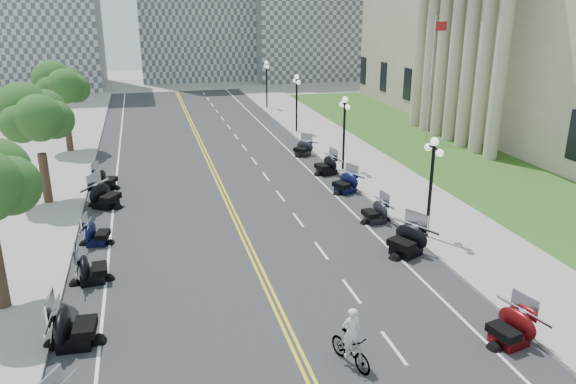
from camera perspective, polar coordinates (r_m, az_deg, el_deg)
ground at (r=22.19m, az=-1.42°, el=-11.06°), size 160.00×160.00×0.00m
road at (r=31.10m, az=-5.64°, el=-2.07°), size 16.00×90.00×0.01m
centerline_yellow_a at (r=31.08m, az=-5.86°, el=-2.07°), size 0.12×90.00×0.00m
centerline_yellow_b at (r=31.12m, az=-5.42°, el=-2.04°), size 0.12×90.00×0.00m
edge_line_north at (r=32.61m, az=5.53°, el=-1.04°), size 0.12×90.00×0.00m
edge_line_south at (r=30.87m, az=-17.46°, el=-3.04°), size 0.12×90.00×0.00m
lane_dash_5 at (r=19.91m, az=10.69°, el=-15.27°), size 0.12×2.00×0.00m
lane_dash_6 at (r=23.03m, az=6.47°, el=-9.97°), size 0.12×2.00×0.00m
lane_dash_7 at (r=26.38m, az=3.39°, el=-5.95°), size 0.12×2.00×0.00m
lane_dash_8 at (r=29.90m, az=1.05°, el=-2.84°), size 0.12×2.00×0.00m
lane_dash_9 at (r=33.53m, az=-0.79°, el=-0.39°), size 0.12×2.00×0.00m
lane_dash_10 at (r=37.23m, az=-2.26°, el=1.58°), size 0.12×2.00×0.00m
lane_dash_11 at (r=40.99m, az=-3.46°, el=3.19°), size 0.12×2.00×0.00m
lane_dash_12 at (r=44.79m, az=-4.47°, el=4.52°), size 0.12×2.00×0.00m
lane_dash_13 at (r=48.62m, az=-5.32°, el=5.65°), size 0.12×2.00×0.00m
lane_dash_14 at (r=52.48m, az=-6.04°, el=6.61°), size 0.12×2.00×0.00m
lane_dash_15 at (r=56.35m, az=-6.67°, el=7.43°), size 0.12×2.00×0.00m
lane_dash_16 at (r=60.25m, az=-7.22°, el=8.15°), size 0.12×2.00×0.00m
lane_dash_17 at (r=64.15m, az=-7.71°, el=8.79°), size 0.12×2.00×0.00m
lane_dash_18 at (r=68.07m, az=-8.14°, el=9.34°), size 0.12×2.00×0.00m
lane_dash_19 at (r=72.00m, az=-8.52°, el=9.84°), size 0.12×2.00×0.00m
sidewalk_north at (r=34.15m, az=12.01°, el=-0.34°), size 5.00×90.00×0.15m
sidewalk_south at (r=31.39m, az=-24.95°, el=-3.49°), size 5.00×90.00×0.15m
lawn at (r=44.13m, az=15.64°, el=3.70°), size 9.00×60.00×0.10m
distant_block_c at (r=87.78m, az=3.04°, el=18.81°), size 20.00×14.00×22.00m
street_lamp_2 at (r=27.49m, az=14.27°, el=0.32°), size 0.50×1.20×4.90m
street_lamp_3 at (r=38.02m, az=5.71°, el=5.91°), size 0.50×1.20×4.90m
street_lamp_4 at (r=49.23m, az=0.88°, el=8.97°), size 0.50×1.20×4.90m
street_lamp_5 at (r=60.74m, az=-2.18°, el=10.85°), size 0.50×1.20×4.90m
flagpole at (r=46.85m, az=14.28°, el=10.86°), size 1.10×0.20×10.00m
tree_3 at (r=33.83m, az=-24.12°, el=6.46°), size 4.80×4.80×9.20m
tree_4 at (r=45.55m, az=-21.91°, el=9.56°), size 4.80×4.80×9.20m
motorcycle_n_4 at (r=20.83m, az=21.68°, el=-12.53°), size 2.37×2.37×1.38m
motorcycle_n_6 at (r=26.22m, az=11.96°, el=-4.68°), size 2.99×2.99×1.56m
motorcycle_n_7 at (r=29.75m, az=8.86°, el=-1.89°), size 2.01×2.01×1.29m
motorcycle_n_8 at (r=34.11m, az=5.83°, el=1.04°), size 2.55×2.55×1.36m
motorcycle_n_9 at (r=37.66m, az=3.90°, el=2.84°), size 2.35×2.35×1.39m
motorcycle_n_10 at (r=42.20m, az=1.52°, el=4.56°), size 2.58×2.58×1.28m
motorcycle_s_5 at (r=20.61m, az=-20.97°, el=-12.47°), size 2.35×2.35×1.57m
motorcycle_s_6 at (r=24.67m, az=-19.34°, el=-7.20°), size 2.06×2.06×1.35m
motorcycle_s_7 at (r=28.30m, az=-18.89°, el=-3.88°), size 2.08×2.08×1.24m
motorcycle_s_8 at (r=33.11m, az=-18.12°, el=-0.21°), size 3.06×3.06×1.55m
motorcycle_s_9 at (r=36.38m, az=-18.11°, el=1.33°), size 2.49×2.49×1.38m
bicycle at (r=18.61m, az=6.37°, el=-15.62°), size 1.13×1.97×1.14m
cyclist_rider at (r=17.84m, az=6.54°, el=-11.84°), size 0.63×0.41×1.72m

